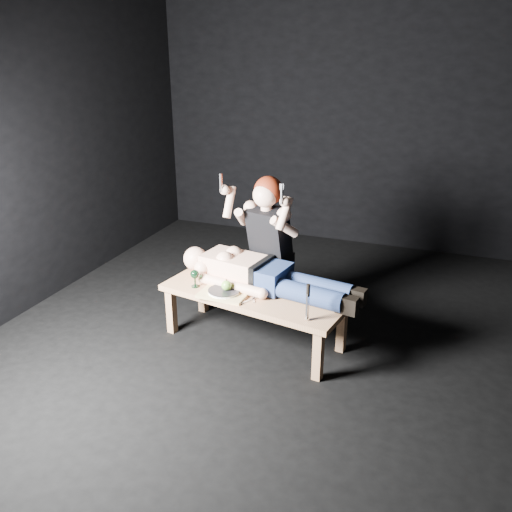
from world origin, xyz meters
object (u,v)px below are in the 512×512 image
(lying_man, at_px, (267,273))
(carving_knife, at_px, (308,303))
(kneeling_woman, at_px, (274,246))
(goblet, at_px, (195,278))
(serving_tray, at_px, (224,294))
(table, at_px, (254,317))

(lying_man, relative_size, carving_knife, 5.42)
(kneeling_woman, relative_size, goblet, 8.97)
(kneeling_woman, xyz_separation_m, serving_tray, (-0.22, -0.61, -0.22))
(lying_man, relative_size, kneeling_woman, 1.15)
(lying_man, bearing_deg, table, -109.72)
(kneeling_woman, bearing_deg, lying_man, -65.13)
(lying_man, height_order, serving_tray, lying_man)
(table, height_order, goblet, goblet)
(table, xyz_separation_m, kneeling_woman, (0.01, 0.48, 0.46))
(serving_tray, height_order, carving_knife, carving_knife)
(kneeling_woman, distance_m, goblet, 0.76)
(kneeling_woman, bearing_deg, goblet, -116.91)
(serving_tray, distance_m, carving_knife, 0.77)
(kneeling_woman, height_order, carving_knife, kneeling_woman)
(carving_knife, bearing_deg, lying_man, 147.57)
(serving_tray, relative_size, goblet, 2.50)
(table, xyz_separation_m, lying_man, (0.07, 0.12, 0.36))
(table, xyz_separation_m, carving_knife, (0.53, -0.30, 0.37))
(goblet, bearing_deg, table, 8.19)
(lying_man, distance_m, carving_knife, 0.62)
(lying_man, distance_m, serving_tray, 0.39)
(carving_knife, bearing_deg, kneeling_woman, 133.62)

